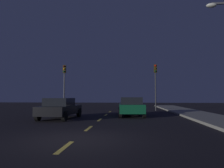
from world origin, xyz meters
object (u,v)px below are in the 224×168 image
Objects in this scene: traffic_signal_left at (64,79)px; traffic_signal_right at (155,78)px; car_adjacent_lane at (60,108)px; car_stopped_ahead at (131,107)px.

traffic_signal_right is at bearing -0.00° from traffic_signal_left.
car_adjacent_lane is at bearing -74.06° from traffic_signal_left.
car_adjacent_lane is (2.56, -8.96, -2.84)m from traffic_signal_left.
traffic_signal_left reaches higher than car_adjacent_lane.
traffic_signal_left is at bearing 105.94° from car_adjacent_lane.
car_stopped_ahead is 5.43m from car_adjacent_lane.
traffic_signal_right is 7.76m from car_stopped_ahead.
traffic_signal_left is 1.01× the size of traffic_signal_right.
car_stopped_ahead is (7.49, -6.69, -2.82)m from traffic_signal_left.
traffic_signal_left is at bearing 138.21° from car_stopped_ahead.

